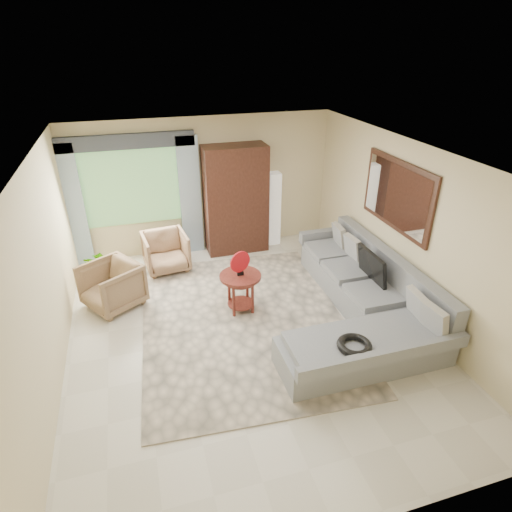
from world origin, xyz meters
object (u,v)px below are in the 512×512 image
object	(u,v)px
sectional_sofa	(363,303)
armchair_right	(166,252)
tv_screen	(372,266)
coffee_table	(241,292)
floor_lamp	(273,209)
armoire	(236,200)
potted_plant	(100,264)
armchair_left	(112,286)

from	to	relation	value
sectional_sofa	armchair_right	world-z (taller)	sectional_sofa
tv_screen	armchair_right	world-z (taller)	tv_screen
tv_screen	coffee_table	world-z (taller)	tv_screen
floor_lamp	sectional_sofa	bearing A→B (deg)	-81.67
armoire	potted_plant	bearing A→B (deg)	-170.95
tv_screen	floor_lamp	distance (m)	2.75
sectional_sofa	armchair_right	bearing A→B (deg)	137.73
potted_plant	armoire	bearing A→B (deg)	9.05
floor_lamp	armoire	bearing A→B (deg)	-175.71
armoire	coffee_table	bearing A→B (deg)	-102.68
floor_lamp	coffee_table	bearing A→B (deg)	-120.14
sectional_sofa	armoire	xyz separation A→B (m)	(-1.23, 2.90, 0.77)
potted_plant	floor_lamp	distance (m)	3.49
armchair_left	potted_plant	bearing A→B (deg)	159.96
sectional_sofa	coffee_table	xyz separation A→B (m)	(-1.72, 0.75, 0.05)
tv_screen	armoire	size ratio (longest dim) A/B	0.35
armoire	floor_lamp	size ratio (longest dim) A/B	1.40
sectional_sofa	coffee_table	bearing A→B (deg)	156.53
sectional_sofa	coffee_table	distance (m)	1.87
armchair_left	armoire	size ratio (longest dim) A/B	0.39
armchair_right	potted_plant	size ratio (longest dim) A/B	1.48
sectional_sofa	potted_plant	world-z (taller)	sectional_sofa
sectional_sofa	tv_screen	size ratio (longest dim) A/B	4.68
armchair_left	armchair_right	distance (m)	1.37
floor_lamp	armchair_right	bearing A→B (deg)	-167.10
sectional_sofa	armoire	bearing A→B (deg)	113.06
sectional_sofa	floor_lamp	xyz separation A→B (m)	(-0.43, 2.96, 0.47)
armchair_right	potted_plant	distance (m)	1.18
coffee_table	floor_lamp	size ratio (longest dim) A/B	0.43
tv_screen	coffee_table	distance (m)	2.07
armchair_left	potted_plant	size ratio (longest dim) A/B	1.54
sectional_sofa	tv_screen	bearing A→B (deg)	47.70
coffee_table	tv_screen	bearing A→B (deg)	-12.84
tv_screen	floor_lamp	world-z (taller)	floor_lamp
coffee_table	floor_lamp	bearing A→B (deg)	59.86
armchair_right	floor_lamp	size ratio (longest dim) A/B	0.52
armchair_right	tv_screen	bearing A→B (deg)	-42.39
coffee_table	floor_lamp	xyz separation A→B (m)	(1.28, 2.21, 0.41)
potted_plant	floor_lamp	world-z (taller)	floor_lamp
potted_plant	floor_lamp	bearing A→B (deg)	7.95
armchair_right	armchair_left	bearing A→B (deg)	-140.23
armchair_left	floor_lamp	distance (m)	3.56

